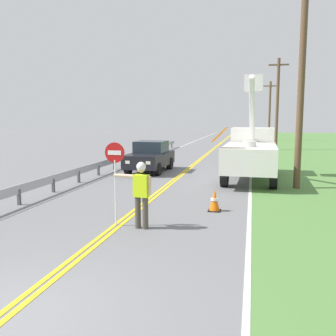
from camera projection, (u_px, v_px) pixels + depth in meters
centerline_yellow_left at (195, 163)px, 24.87m from camera, size 0.11×110.00×0.01m
centerline_yellow_right at (197, 163)px, 24.83m from camera, size 0.11×110.00×0.01m
edge_line_right at (251, 164)px, 24.07m from camera, size 0.12×110.00×0.01m
edge_line_left at (144, 162)px, 25.64m from camera, size 0.12×110.00×0.01m
flagger_worker at (141, 191)px, 10.01m from camera, size 1.08×0.28×1.83m
stop_sign_paddle at (115, 165)px, 10.17m from camera, size 0.56×0.04×2.33m
utility_bucket_truck at (251, 150)px, 18.33m from camera, size 2.84×6.87×5.11m
oncoming_sedan_nearest at (150, 157)px, 20.81m from camera, size 2.03×4.16×1.70m
utility_pole_near at (301, 81)px, 15.33m from camera, size 1.80×0.28×8.62m
utility_pole_mid at (277, 103)px, 34.44m from camera, size 1.80×0.28×8.41m
utility_pole_far at (270, 110)px, 49.55m from camera, size 1.80×0.28×7.78m
traffic_cone_lead at (215, 201)px, 11.99m from camera, size 0.40×0.40×0.70m
guardrail_left_shoulder at (121, 159)px, 22.75m from camera, size 0.10×32.00×0.71m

